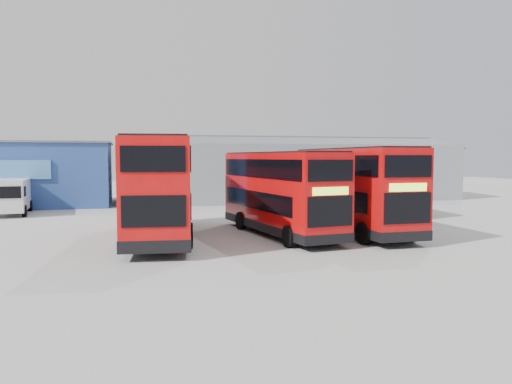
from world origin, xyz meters
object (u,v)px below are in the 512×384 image
double_decker_centre (279,194)px  double_decker_right (352,190)px  single_decker_blue (374,191)px  double_decker_left (161,189)px  maintenance_shed (286,171)px  panel_van (10,195)px  office_block (33,174)px

double_decker_centre → double_decker_right: size_ratio=0.97×
double_decker_right → single_decker_blue: double_decker_right is taller
double_decker_left → single_decker_blue: size_ratio=1.03×
double_decker_left → double_decker_centre: bearing=-176.9°
double_decker_centre → double_decker_right: bearing=-8.7°
double_decker_left → double_decker_centre: double_decker_left is taller
maintenance_shed → double_decker_right: size_ratio=2.94×
maintenance_shed → double_decker_centre: bearing=-108.5°
panel_van → double_decker_left: bearing=-58.7°
office_block → single_decker_blue: bearing=-22.9°
double_decker_right → panel_van: (-19.10, 13.03, -0.84)m
double_decker_left → double_decker_right: bearing=-175.8°
double_decker_left → double_decker_right: (9.77, -0.33, -0.20)m
maintenance_shed → double_decker_left: (-13.00, -21.16, -0.23)m
panel_van → maintenance_shed: bearing=15.7°
office_block → single_decker_blue: size_ratio=1.10×
office_block → double_decker_centre: (14.81, -19.46, -0.51)m
maintenance_shed → single_decker_blue: 12.77m
double_decker_centre → single_decker_blue: double_decker_centre is taller
maintenance_shed → double_decker_left: bearing=-121.6°
maintenance_shed → double_decker_right: (-3.23, -21.49, -0.43)m
office_block → double_decker_centre: bearing=-52.7°
single_decker_blue → panel_van: 25.35m
office_block → double_decker_left: 21.16m
office_block → panel_van: size_ratio=2.18×
maintenance_shed → panel_van: maintenance_shed is taller
panel_van → single_decker_blue: bearing=-14.0°
maintenance_shed → single_decker_blue: bearing=-77.7°
office_block → double_decker_centre: size_ratio=1.22×
double_decker_left → maintenance_shed: bearing=-115.5°
panel_van → office_block: bearing=82.0°
double_decker_centre → single_decker_blue: 13.41m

